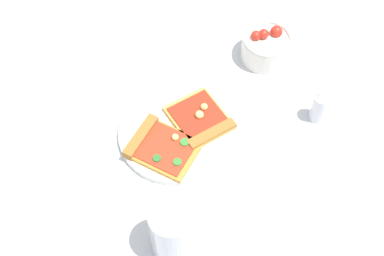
# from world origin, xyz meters

# --- Properties ---
(ground_plane) EXTENTS (2.40, 2.40, 0.00)m
(ground_plane) POSITION_xyz_m (0.00, 0.00, 0.00)
(ground_plane) COLOR silver
(ground_plane) RESTS_ON ground
(plate) EXTENTS (0.22, 0.22, 0.01)m
(plate) POSITION_xyz_m (0.03, -0.01, 0.01)
(plate) COLOR silver
(plate) RESTS_ON ground_plane
(pizza_slice_near) EXTENTS (0.15, 0.15, 0.02)m
(pizza_slice_near) POSITION_xyz_m (0.06, -0.05, 0.02)
(pizza_slice_near) COLOR gold
(pizza_slice_near) RESTS_ON plate
(pizza_slice_far) EXTENTS (0.14, 0.13, 0.02)m
(pizza_slice_far) POSITION_xyz_m (0.02, 0.04, 0.02)
(pizza_slice_far) COLOR gold
(pizza_slice_far) RESTS_ON plate
(salad_bowl) EXTENTS (0.10, 0.10, 0.07)m
(salad_bowl) POSITION_xyz_m (-0.12, 0.21, 0.03)
(salad_bowl) COLOR white
(salad_bowl) RESTS_ON ground_plane
(soda_glass) EXTENTS (0.07, 0.07, 0.12)m
(soda_glass) POSITION_xyz_m (0.24, -0.06, 0.05)
(soda_glass) COLOR silver
(soda_glass) RESTS_ON ground_plane
(paper_napkin) EXTENTS (0.14, 0.15, 0.00)m
(paper_napkin) POSITION_xyz_m (0.00, -0.31, 0.00)
(paper_napkin) COLOR silver
(paper_napkin) RESTS_ON ground_plane
(pepper_shaker) EXTENTS (0.03, 0.03, 0.08)m
(pepper_shaker) POSITION_xyz_m (0.06, 0.26, 0.04)
(pepper_shaker) COLOR silver
(pepper_shaker) RESTS_ON ground_plane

